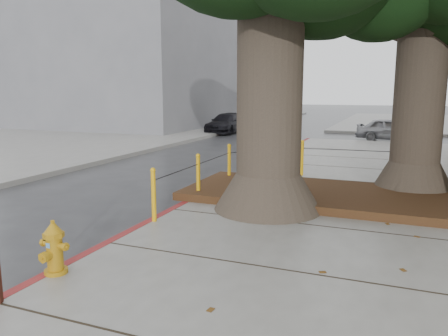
# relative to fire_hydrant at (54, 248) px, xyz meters

# --- Properties ---
(ground) EXTENTS (140.00, 140.00, 0.00)m
(ground) POSITION_rel_fire_hydrant_xyz_m (1.90, 1.16, -0.48)
(ground) COLOR #28282B
(ground) RESTS_ON ground
(sidewalk_opposite) EXTENTS (14.00, 60.00, 0.15)m
(sidewalk_opposite) POSITION_rel_fire_hydrant_xyz_m (-12.10, 11.16, -0.41)
(sidewalk_opposite) COLOR slate
(sidewalk_opposite) RESTS_ON ground
(curb_red) EXTENTS (0.14, 26.00, 0.16)m
(curb_red) POSITION_rel_fire_hydrant_xyz_m (-0.10, 3.66, -0.41)
(curb_red) COLOR maroon
(curb_red) RESTS_ON ground
(planter_bed) EXTENTS (6.40, 2.60, 0.16)m
(planter_bed) POSITION_rel_fire_hydrant_xyz_m (2.80, 5.06, -0.25)
(planter_bed) COLOR black
(planter_bed) RESTS_ON sidewalk_main
(building_far_grey) EXTENTS (12.00, 16.00, 12.00)m
(building_far_grey) POSITION_rel_fire_hydrant_xyz_m (-13.10, 23.16, 5.52)
(building_far_grey) COLOR slate
(building_far_grey) RESTS_ON ground
(building_far_white) EXTENTS (12.00, 18.00, 15.00)m
(building_far_white) POSITION_rel_fire_hydrant_xyz_m (-15.10, 46.16, 7.02)
(building_far_white) COLOR silver
(building_far_white) RESTS_ON ground
(bollard_ring) EXTENTS (3.79, 5.39, 0.95)m
(bollard_ring) POSITION_rel_fire_hydrant_xyz_m (1.03, 5.53, 0.18)
(bollard_ring) COLOR #F2AD0D
(bollard_ring) RESTS_ON sidewalk_main
(fire_hydrant) EXTENTS (0.36, 0.32, 0.68)m
(fire_hydrant) POSITION_rel_fire_hydrant_xyz_m (0.00, 0.00, 0.00)
(fire_hydrant) COLOR #C28A13
(fire_hydrant) RESTS_ON sidewalk_main
(car_silver) EXTENTS (3.29, 1.48, 1.10)m
(car_silver) POSITION_rel_fire_hydrant_xyz_m (3.53, 18.21, 0.07)
(car_silver) COLOR #98989C
(car_silver) RESTS_ON ground
(car_dark) EXTENTS (1.58, 3.77, 1.09)m
(car_dark) POSITION_rel_fire_hydrant_xyz_m (-5.26, 19.11, 0.06)
(car_dark) COLOR black
(car_dark) RESTS_ON ground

